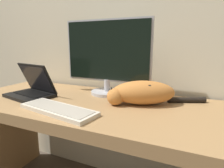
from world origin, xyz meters
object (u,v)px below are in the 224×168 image
at_px(external_keyboard, 58,109).
at_px(laptop, 32,90).
at_px(cat, 142,92).
at_px(monitor, 107,57).

bearing_deg(external_keyboard, laptop, 164.55).
distance_m(laptop, cat, 0.71).
relative_size(laptop, external_keyboard, 0.73).
xyz_separation_m(monitor, external_keyboard, (-0.08, -0.42, -0.24)).
bearing_deg(cat, monitor, 131.93).
xyz_separation_m(external_keyboard, cat, (0.36, 0.29, 0.06)).
xyz_separation_m(monitor, cat, (0.28, -0.13, -0.19)).
bearing_deg(laptop, external_keyboard, -13.60).
height_order(monitor, cat, monitor).
distance_m(monitor, laptop, 0.54).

